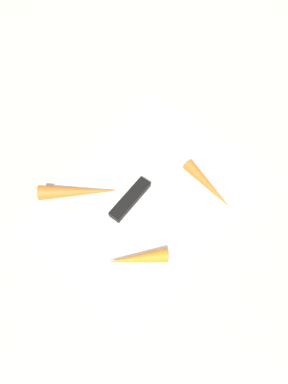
{
  "coord_description": "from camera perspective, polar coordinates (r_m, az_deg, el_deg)",
  "views": [
    {
      "loc": [
        -0.22,
        -0.19,
        0.57
      ],
      "look_at": [
        0.0,
        0.0,
        0.01
      ],
      "focal_mm": 33.72,
      "sensor_mm": 36.0,
      "label": 1
    }
  ],
  "objects": [
    {
      "name": "cutting_board",
      "position": [
        0.64,
        0.0,
        -0.25
      ],
      "size": [
        0.36,
        0.26,
        0.01
      ],
      "primitive_type": "cube",
      "color": "silver",
      "rests_on": "ground_plane"
    },
    {
      "name": "carrot_shortest",
      "position": [
        0.58,
        -1.15,
        -10.52
      ],
      "size": [
        0.09,
        0.08,
        0.02
      ],
      "primitive_type": "cone",
      "rotation": [
        0.0,
        1.57,
        2.41
      ],
      "color": "orange",
      "rests_on": "cutting_board"
    },
    {
      "name": "carrot_longest",
      "position": [
        0.63,
        -10.4,
        0.05
      ],
      "size": [
        0.11,
        0.12,
        0.03
      ],
      "primitive_type": "cone",
      "rotation": [
        0.0,
        1.57,
        5.46
      ],
      "color": "orange",
      "rests_on": "cutting_board"
    },
    {
      "name": "ground_plane",
      "position": [
        0.64,
        0.0,
        -0.49
      ],
      "size": [
        1.4,
        1.4,
        0.0
      ],
      "primitive_type": "plane",
      "color": "#ADA8A0"
    },
    {
      "name": "knife",
      "position": [
        0.63,
        -1.45,
        -0.29
      ],
      "size": [
        0.2,
        0.03,
        0.01
      ],
      "rotation": [
        0.0,
        0.0,
        0.06
      ],
      "color": "#B7B7BC",
      "rests_on": "cutting_board"
    },
    {
      "name": "carrot_medium",
      "position": [
        0.64,
        10.17,
        1.03
      ],
      "size": [
        0.04,
        0.11,
        0.02
      ],
      "primitive_type": "cone",
      "rotation": [
        0.0,
        1.57,
        4.52
      ],
      "color": "orange",
      "rests_on": "cutting_board"
    }
  ]
}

